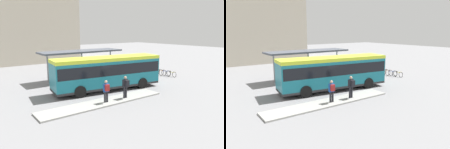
{
  "view_description": "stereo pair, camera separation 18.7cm",
  "coord_description": "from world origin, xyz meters",
  "views": [
    {
      "loc": [
        -11.51,
        -16.45,
        5.55
      ],
      "look_at": [
        0.51,
        0.0,
        1.41
      ],
      "focal_mm": 35.0,
      "sensor_mm": 36.0,
      "label": 1
    },
    {
      "loc": [
        -11.36,
        -16.56,
        5.55
      ],
      "look_at": [
        0.51,
        0.0,
        1.41
      ],
      "focal_mm": 35.0,
      "sensor_mm": 36.0,
      "label": 2
    }
  ],
  "objects": [
    {
      "name": "bicycle_blue",
      "position": [
        9.31,
        1.05,
        0.38
      ],
      "size": [
        0.48,
        1.74,
        0.75
      ],
      "rotation": [
        0.0,
        0.0,
        -1.45
      ],
      "color": "black",
      "rests_on": "ground_plane"
    },
    {
      "name": "bicycle_orange",
      "position": [
        9.44,
        1.78,
        0.37
      ],
      "size": [
        0.48,
        1.67,
        0.73
      ],
      "rotation": [
        0.0,
        0.0,
        -1.41
      ],
      "color": "black",
      "rests_on": "ground_plane"
    },
    {
      "name": "station_building",
      "position": [
        -3.48,
        27.27,
        5.39
      ],
      "size": [
        22.36,
        14.98,
        10.78
      ],
      "color": "#BCB29E",
      "rests_on": "ground_plane"
    },
    {
      "name": "ground_plane",
      "position": [
        0.0,
        0.0,
        0.0
      ],
      "size": [
        120.0,
        120.0,
        0.0
      ],
      "primitive_type": "plane",
      "color": "gray"
    },
    {
      "name": "bicycle_yellow",
      "position": [
        9.75,
        0.33,
        0.34
      ],
      "size": [
        0.48,
        1.54,
        0.67
      ],
      "rotation": [
        0.0,
        0.0,
        -1.65
      ],
      "color": "black",
      "rests_on": "ground_plane"
    },
    {
      "name": "city_bus",
      "position": [
        0.01,
        -0.0,
        1.83
      ],
      "size": [
        10.55,
        3.79,
        3.13
      ],
      "rotation": [
        0.0,
        0.0,
        -0.13
      ],
      "color": "#197284",
      "rests_on": "ground_plane"
    },
    {
      "name": "station_shelter",
      "position": [
        0.39,
        5.72,
        3.11
      ],
      "size": [
        9.53,
        2.88,
        3.28
      ],
      "color": "#4C515B",
      "rests_on": "ground_plane"
    },
    {
      "name": "pedestrian_companion",
      "position": [
        -0.52,
        -3.29,
        1.16
      ],
      "size": [
        0.46,
        0.48,
        1.81
      ],
      "rotation": [
        0.0,
        0.0,
        1.64
      ],
      "color": "#232328",
      "rests_on": "curb_island"
    },
    {
      "name": "pedestrian_waiting",
      "position": [
        -2.42,
        -3.27,
        1.1
      ],
      "size": [
        0.45,
        0.48,
        1.72
      ],
      "rotation": [
        0.0,
        0.0,
        1.42
      ],
      "color": "#232328",
      "rests_on": "curb_island"
    },
    {
      "name": "curb_island",
      "position": [
        -2.44,
        -3.05,
        0.06
      ],
      "size": [
        10.56,
        1.8,
        0.12
      ],
      "color": "#9E9E99",
      "rests_on": "ground_plane"
    }
  ]
}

